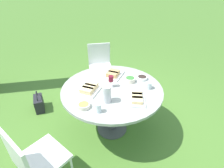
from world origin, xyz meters
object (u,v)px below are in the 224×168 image
chair_near_left (100,63)px  chair_near_right (34,159)px  dining_table (112,94)px  wine_glass (111,79)px  water_pitcher (107,94)px  handbag (39,103)px

chair_near_left → chair_near_right: (-1.80, 1.26, 0.00)m
dining_table → chair_near_left: size_ratio=1.50×
dining_table → chair_near_left: bearing=-10.8°
wine_glass → dining_table: bearing=172.9°
dining_table → water_pitcher: size_ratio=6.42×
water_pitcher → wine_glass: size_ratio=1.31×
chair_near_right → handbag: chair_near_right is taller
chair_near_right → wine_glass: size_ratio=5.59×
dining_table → wine_glass: wine_glass is taller
dining_table → handbag: size_ratio=3.63×
chair_near_right → water_pitcher: (0.31, -0.87, 0.33)m
chair_near_left → handbag: size_ratio=2.42×
handbag → dining_table: bearing=-131.6°
dining_table → water_pitcher: water_pitcher is taller
dining_table → wine_glass: size_ratio=8.39×
chair_near_left → chair_near_right: same height
water_pitcher → wine_glass: (0.28, -0.17, 0.01)m
chair_near_left → chair_near_right: 2.20m
chair_near_right → water_pitcher: size_ratio=4.27×
dining_table → chair_near_right: size_ratio=1.50×
water_pitcher → handbag: (1.14, 0.85, -0.72)m
chair_near_right → water_pitcher: 0.98m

